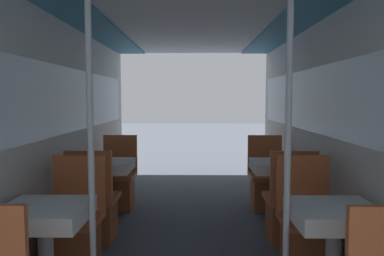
% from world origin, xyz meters
% --- Properties ---
extents(wall_left, '(0.05, 6.71, 2.25)m').
position_xyz_m(wall_left, '(-1.35, 1.96, 1.17)').
color(wall_left, silver).
rests_on(wall_left, ground_plane).
extents(wall_right, '(0.05, 6.71, 2.25)m').
position_xyz_m(wall_right, '(1.35, 1.96, 1.17)').
color(wall_right, silver).
rests_on(wall_right, ground_plane).
extents(ceiling_panel, '(2.71, 6.71, 0.07)m').
position_xyz_m(ceiling_panel, '(0.00, 1.96, 2.29)').
color(ceiling_panel, silver).
rests_on(ceiling_panel, wall_left).
extents(dining_table_left_0, '(0.57, 0.57, 0.73)m').
position_xyz_m(dining_table_left_0, '(-0.99, 0.91, 0.61)').
color(dining_table_left_0, '#4C4C51').
rests_on(dining_table_left_0, ground_plane).
extents(chair_left_far_0, '(0.46, 0.46, 0.96)m').
position_xyz_m(chair_left_far_0, '(-0.99, 1.49, 0.29)').
color(chair_left_far_0, brown).
rests_on(chair_left_far_0, ground_plane).
extents(support_pole_left_0, '(0.04, 0.04, 2.25)m').
position_xyz_m(support_pole_left_0, '(-0.66, 0.91, 1.13)').
color(support_pole_left_0, silver).
rests_on(support_pole_left_0, ground_plane).
extents(dining_table_left_1, '(0.57, 0.57, 0.73)m').
position_xyz_m(dining_table_left_1, '(-0.99, 2.72, 0.61)').
color(dining_table_left_1, '#4C4C51').
rests_on(dining_table_left_1, ground_plane).
extents(chair_left_near_1, '(0.46, 0.46, 0.96)m').
position_xyz_m(chair_left_near_1, '(-0.99, 2.14, 0.29)').
color(chair_left_near_1, brown).
rests_on(chair_left_near_1, ground_plane).
extents(chair_left_far_1, '(0.46, 0.46, 0.96)m').
position_xyz_m(chair_left_far_1, '(-0.99, 3.31, 0.29)').
color(chair_left_far_1, brown).
rests_on(chair_left_far_1, ground_plane).
extents(dining_table_right_0, '(0.57, 0.57, 0.73)m').
position_xyz_m(dining_table_right_0, '(0.99, 0.91, 0.61)').
color(dining_table_right_0, '#4C4C51').
rests_on(dining_table_right_0, ground_plane).
extents(chair_right_far_0, '(0.46, 0.46, 0.96)m').
position_xyz_m(chair_right_far_0, '(0.99, 1.49, 0.29)').
color(chair_right_far_0, brown).
rests_on(chair_right_far_0, ground_plane).
extents(support_pole_right_0, '(0.04, 0.04, 2.25)m').
position_xyz_m(support_pole_right_0, '(0.66, 0.91, 1.13)').
color(support_pole_right_0, silver).
rests_on(support_pole_right_0, ground_plane).
extents(dining_table_right_1, '(0.57, 0.57, 0.73)m').
position_xyz_m(dining_table_right_1, '(0.99, 2.72, 0.61)').
color(dining_table_right_1, '#4C4C51').
rests_on(dining_table_right_1, ground_plane).
extents(chair_right_near_1, '(0.46, 0.46, 0.96)m').
position_xyz_m(chair_right_near_1, '(0.99, 2.14, 0.29)').
color(chair_right_near_1, brown).
rests_on(chair_right_near_1, ground_plane).
extents(chair_right_far_1, '(0.46, 0.46, 0.96)m').
position_xyz_m(chair_right_far_1, '(0.99, 3.31, 0.29)').
color(chair_right_far_1, brown).
rests_on(chair_right_far_1, ground_plane).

